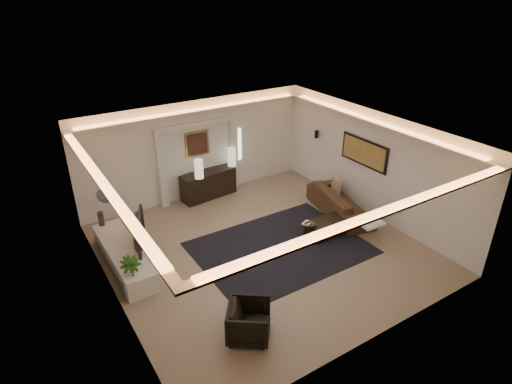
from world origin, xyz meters
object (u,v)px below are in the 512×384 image
sofa (341,202)px  armchair (249,322)px  console (209,185)px  coffee_table (327,227)px

sofa → armchair: 5.24m
sofa → console: bearing=54.0°
armchair → coffee_table: bearing=-24.8°
coffee_table → armchair: armchair is taller
console → sofa: console is taller
armchair → sofa: bearing=-23.9°
sofa → coffee_table: size_ratio=2.20×
console → armchair: bearing=-115.5°
console → armchair: size_ratio=2.15×
armchair → console: bearing=17.1°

